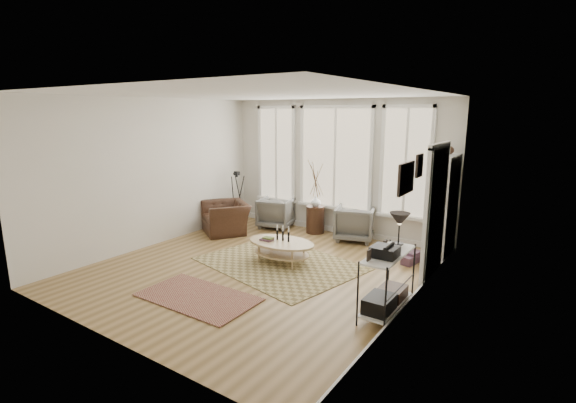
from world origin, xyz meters
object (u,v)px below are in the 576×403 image
Objects in this scene: bookcase at (444,208)px; coffee_table at (281,246)px; accent_chair at (226,218)px; low_shelf at (388,277)px; side_table at (316,197)px; armchair_right at (355,223)px; armchair_left at (276,213)px.

coffee_table is (-2.30, -1.75, -0.65)m from bookcase.
bookcase is at bearing 44.98° from accent_chair.
low_shelf is at bearing 13.04° from accent_chair.
side_table is (-0.45, 1.97, 0.50)m from coffee_table.
low_shelf is 2.39m from coffee_table.
low_shelf is 3.86m from side_table.
coffee_table is at bearing -77.16° from side_table.
armchair_right is 1.05m from side_table.
accent_chair is at bearing 157.20° from coffee_table.
side_table reaches higher than accent_chair.
bookcase is 1.22× the size of side_table.
low_shelf is at bearing -18.95° from coffee_table.
side_table is at bearing 102.84° from coffee_table.
bookcase reaches higher than accent_chair.
side_table is at bearing -17.44° from armchair_right.
accent_chair is (-4.35, 1.66, -0.17)m from low_shelf.
coffee_table is 2.04m from armchair_right.
armchair_right is at bearing 168.43° from armchair_left.
coffee_table is (-2.25, 0.77, -0.20)m from low_shelf.
coffee_table is 2.28m from accent_chair.
accent_chair is (-0.67, -0.98, -0.01)m from armchair_left.
low_shelf is at bearing -91.28° from bookcase.
armchair_right is 2.82m from accent_chair.
coffee_table is at bearing 112.64° from armchair_left.
side_table is at bearing 171.69° from armchair_left.
armchair_left is at bearing -173.36° from side_table.
armchair_right is at bearing 75.75° from coffee_table.
accent_chair is at bearing 159.17° from low_shelf.
accent_chair is (-1.65, -1.09, -0.47)m from side_table.
coffee_table is at bearing 11.07° from accent_chair.
side_table is (-0.95, 0.00, 0.45)m from armchair_right.
accent_chair is at bearing 5.28° from armchair_right.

